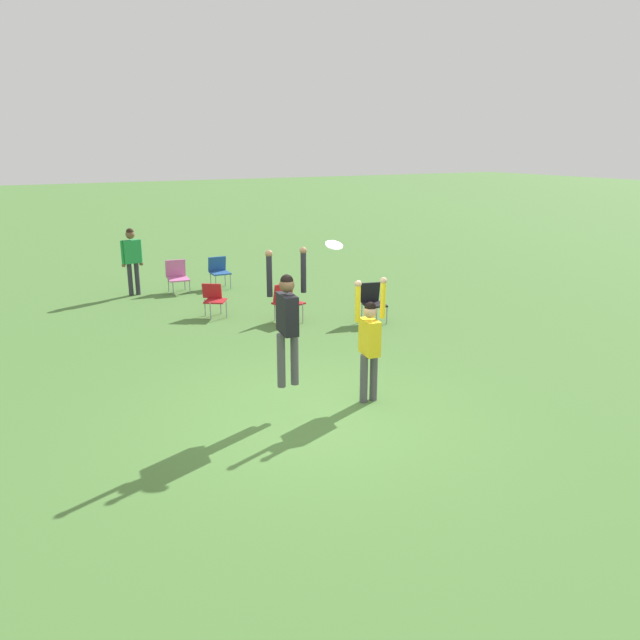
{
  "coord_description": "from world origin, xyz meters",
  "views": [
    {
      "loc": [
        -3.89,
        -7.48,
        3.86
      ],
      "look_at": [
        0.41,
        0.46,
        1.3
      ],
      "focal_mm": 35.0,
      "sensor_mm": 36.0,
      "label": 1
    }
  ],
  "objects_px": {
    "camping_chair_1": "(214,297)",
    "camping_chair_3": "(287,299)",
    "camping_chair_0": "(219,270)",
    "person_jumping": "(287,315)",
    "camping_chair_4": "(372,299)",
    "frisbee": "(334,245)",
    "person_defending": "(370,339)",
    "camping_chair_2": "(177,275)",
    "person_spectator_near": "(132,255)"
  },
  "relations": [
    {
      "from": "camping_chair_1",
      "to": "camping_chair_3",
      "type": "distance_m",
      "value": 1.75
    },
    {
      "from": "camping_chair_0",
      "to": "camping_chair_3",
      "type": "bearing_deg",
      "value": 94.36
    },
    {
      "from": "camping_chair_0",
      "to": "camping_chair_1",
      "type": "relative_size",
      "value": 1.14
    },
    {
      "from": "person_jumping",
      "to": "camping_chair_4",
      "type": "distance_m",
      "value": 5.28
    },
    {
      "from": "person_jumping",
      "to": "frisbee",
      "type": "distance_m",
      "value": 1.23
    },
    {
      "from": "person_defending",
      "to": "camping_chair_2",
      "type": "xyz_separation_m",
      "value": [
        -0.5,
        8.71,
        -0.54
      ]
    },
    {
      "from": "camping_chair_2",
      "to": "camping_chair_3",
      "type": "xyz_separation_m",
      "value": [
        1.35,
        -3.99,
        0.03
      ]
    },
    {
      "from": "camping_chair_1",
      "to": "camping_chair_3",
      "type": "height_order",
      "value": "camping_chair_3"
    },
    {
      "from": "camping_chair_0",
      "to": "camping_chair_2",
      "type": "bearing_deg",
      "value": -1.2
    },
    {
      "from": "camping_chair_1",
      "to": "frisbee",
      "type": "bearing_deg",
      "value": 123.45
    },
    {
      "from": "person_defending",
      "to": "camping_chair_1",
      "type": "bearing_deg",
      "value": -167.64
    },
    {
      "from": "camping_chair_2",
      "to": "camping_chair_4",
      "type": "bearing_deg",
      "value": 128.59
    },
    {
      "from": "person_defending",
      "to": "person_jumping",
      "type": "bearing_deg",
      "value": -90.0
    },
    {
      "from": "person_jumping",
      "to": "camping_chair_2",
      "type": "distance_m",
      "value": 8.63
    },
    {
      "from": "frisbee",
      "to": "camping_chair_3",
      "type": "relative_size",
      "value": 0.31
    },
    {
      "from": "person_jumping",
      "to": "camping_chair_2",
      "type": "relative_size",
      "value": 2.36
    },
    {
      "from": "camping_chair_1",
      "to": "camping_chair_4",
      "type": "bearing_deg",
      "value": 177.69
    },
    {
      "from": "person_jumping",
      "to": "camping_chair_0",
      "type": "height_order",
      "value": "person_jumping"
    },
    {
      "from": "person_jumping",
      "to": "camping_chair_0",
      "type": "bearing_deg",
      "value": -4.92
    },
    {
      "from": "frisbee",
      "to": "camping_chair_2",
      "type": "bearing_deg",
      "value": 90.04
    },
    {
      "from": "camping_chair_3",
      "to": "camping_chair_4",
      "type": "height_order",
      "value": "camping_chair_4"
    },
    {
      "from": "camping_chair_1",
      "to": "person_spectator_near",
      "type": "height_order",
      "value": "person_spectator_near"
    },
    {
      "from": "camping_chair_2",
      "to": "camping_chair_4",
      "type": "relative_size",
      "value": 0.97
    },
    {
      "from": "person_jumping",
      "to": "camping_chair_3",
      "type": "height_order",
      "value": "person_jumping"
    },
    {
      "from": "person_spectator_near",
      "to": "person_jumping",
      "type": "bearing_deg",
      "value": -94.14
    },
    {
      "from": "camping_chair_1",
      "to": "camping_chair_0",
      "type": "bearing_deg",
      "value": -77.88
    },
    {
      "from": "person_defending",
      "to": "camping_chair_4",
      "type": "xyz_separation_m",
      "value": [
        2.49,
        3.74,
        -0.5
      ]
    },
    {
      "from": "person_defending",
      "to": "camping_chair_3",
      "type": "relative_size",
      "value": 2.31
    },
    {
      "from": "camping_chair_1",
      "to": "person_defending",
      "type": "bearing_deg",
      "value": 128.26
    },
    {
      "from": "camping_chair_0",
      "to": "camping_chair_2",
      "type": "distance_m",
      "value": 1.16
    },
    {
      "from": "camping_chair_1",
      "to": "camping_chair_4",
      "type": "distance_m",
      "value": 3.64
    },
    {
      "from": "person_jumping",
      "to": "person_spectator_near",
      "type": "relative_size",
      "value": 1.15
    },
    {
      "from": "person_defending",
      "to": "camping_chair_0",
      "type": "bearing_deg",
      "value": -176.34
    },
    {
      "from": "person_jumping",
      "to": "camping_chair_0",
      "type": "relative_size",
      "value": 2.38
    },
    {
      "from": "person_defending",
      "to": "frisbee",
      "type": "distance_m",
      "value": 1.53
    },
    {
      "from": "camping_chair_0",
      "to": "camping_chair_3",
      "type": "height_order",
      "value": "camping_chair_0"
    },
    {
      "from": "camping_chair_3",
      "to": "person_defending",
      "type": "bearing_deg",
      "value": 62.32
    },
    {
      "from": "person_defending",
      "to": "person_spectator_near",
      "type": "bearing_deg",
      "value": -161.75
    },
    {
      "from": "camping_chair_0",
      "to": "camping_chair_3",
      "type": "xyz_separation_m",
      "value": [
        0.19,
        -3.93,
        -0.01
      ]
    },
    {
      "from": "camping_chair_4",
      "to": "person_defending",
      "type": "bearing_deg",
      "value": 70.64
    },
    {
      "from": "frisbee",
      "to": "camping_chair_3",
      "type": "height_order",
      "value": "frisbee"
    },
    {
      "from": "frisbee",
      "to": "person_spectator_near",
      "type": "xyz_separation_m",
      "value": [
        -1.12,
        8.66,
        -1.38
      ]
    },
    {
      "from": "camping_chair_3",
      "to": "camping_chair_4",
      "type": "bearing_deg",
      "value": 131.58
    },
    {
      "from": "camping_chair_1",
      "to": "person_jumping",
      "type": "bearing_deg",
      "value": 115.54
    },
    {
      "from": "person_jumping",
      "to": "person_spectator_near",
      "type": "height_order",
      "value": "person_jumping"
    },
    {
      "from": "person_defending",
      "to": "camping_chair_3",
      "type": "xyz_separation_m",
      "value": [
        0.85,
        4.72,
        -0.51
      ]
    },
    {
      "from": "camping_chair_1",
      "to": "camping_chair_4",
      "type": "xyz_separation_m",
      "value": [
        2.94,
        -2.15,
        0.07
      ]
    },
    {
      "from": "camping_chair_2",
      "to": "person_spectator_near",
      "type": "xyz_separation_m",
      "value": [
        -1.11,
        0.19,
        0.59
      ]
    },
    {
      "from": "person_defending",
      "to": "camping_chair_1",
      "type": "height_order",
      "value": "person_defending"
    },
    {
      "from": "frisbee",
      "to": "camping_chair_1",
      "type": "distance_m",
      "value": 5.99
    }
  ]
}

